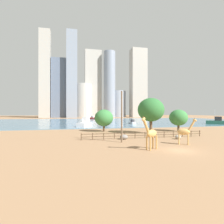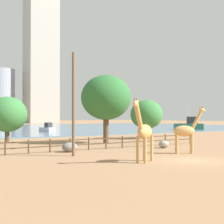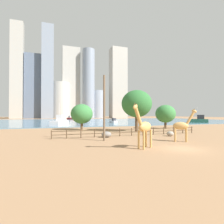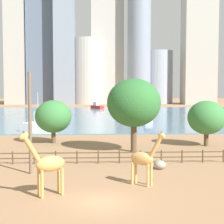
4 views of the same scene
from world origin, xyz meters
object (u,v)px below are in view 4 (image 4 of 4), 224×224
at_px(giraffe_tall, 144,159).
at_px(tree_left_large, 53,117).
at_px(boat_barge, 97,106).
at_px(tree_center_broad, 134,103).
at_px(utility_pole, 30,123).
at_px(boulder_near_fence, 160,165).
at_px(giraffe_companion, 48,164).
at_px(boulder_by_pole, 51,161).
at_px(boat_sailboat, 40,124).
at_px(tree_right_tall, 207,118).
at_px(boat_tug, 147,120).

relative_size(giraffe_tall, tree_left_large, 0.73).
bearing_deg(boat_barge, tree_center_broad, -37.54).
height_order(utility_pole, boulder_near_fence, utility_pole).
distance_m(giraffe_companion, boulder_near_fence, 12.36).
bearing_deg(boulder_by_pole, tree_center_broad, 38.65).
bearing_deg(boat_sailboat, boulder_near_fence, 54.20).
height_order(tree_left_large, tree_center_broad, tree_center_broad).
bearing_deg(boat_sailboat, tree_right_tall, 80.81).
distance_m(boulder_by_pole, tree_left_large, 14.86).
xyz_separation_m(boulder_near_fence, tree_right_tall, (8.66, 13.09, 3.37)).
height_order(boulder_near_fence, boat_sailboat, boat_sailboat).
relative_size(tree_center_broad, boat_barge, 1.55).
bearing_deg(tree_center_broad, boulder_near_fence, -80.80).
relative_size(utility_pole, boat_tug, 1.96).
bearing_deg(tree_center_broad, tree_left_large, 145.71).
bearing_deg(boat_sailboat, tree_center_broad, 60.67).
xyz_separation_m(giraffe_companion, utility_pole, (-2.47, 6.57, 2.23)).
bearing_deg(boulder_by_pole, tree_right_tall, 30.06).
xyz_separation_m(boulder_near_fence, boulder_by_pole, (-10.52, 1.99, 0.06)).
bearing_deg(giraffe_companion, boat_tug, -136.15).
bearing_deg(giraffe_companion, boat_sailboat, -110.04).
bearing_deg(giraffe_tall, boat_sailboat, 146.35).
xyz_separation_m(boat_sailboat, boat_tug, (21.18, 10.96, -0.47)).
bearing_deg(tree_left_large, giraffe_companion, -83.74).
bearing_deg(boulder_by_pole, boat_barge, 87.36).
bearing_deg(giraffe_tall, tree_center_broad, 122.20).
height_order(utility_pole, boat_sailboat, utility_pole).
bearing_deg(tree_center_broad, tree_right_tall, 20.92).
height_order(tree_center_broad, tree_right_tall, tree_center_broad).
height_order(boulder_by_pole, tree_center_broad, tree_center_broad).
distance_m(giraffe_companion, boulder_by_pole, 10.04).
bearing_deg(giraffe_companion, tree_right_tall, -160.95).
relative_size(boulder_near_fence, boat_barge, 0.20).
bearing_deg(boulder_by_pole, giraffe_companion, -83.38).
distance_m(boulder_near_fence, boat_sailboat, 35.02).
distance_m(giraffe_tall, boat_sailboat, 39.00).
xyz_separation_m(giraffe_companion, tree_right_tall, (18.04, 20.90, 1.48)).
bearing_deg(utility_pole, tree_right_tall, 34.95).
xyz_separation_m(boat_sailboat, boat_barge, (10.39, 70.94, -0.28)).
bearing_deg(boulder_by_pole, boulder_near_fence, -10.69).
xyz_separation_m(boulder_by_pole, boat_barge, (4.61, 99.94, 0.58)).
bearing_deg(giraffe_companion, boat_barge, -121.96).
bearing_deg(giraffe_tall, boat_barge, 127.20).
bearing_deg(utility_pole, boulder_near_fence, 6.01).
bearing_deg(boat_tug, tree_right_tall, -178.00).
xyz_separation_m(utility_pole, boat_barge, (5.94, 103.17, -3.47)).
xyz_separation_m(giraffe_companion, boulder_by_pole, (-1.14, 9.80, -1.82)).
xyz_separation_m(giraffe_tall, boulder_near_fence, (2.27, 5.40, -1.69)).
height_order(tree_right_tall, boat_tug, tree_right_tall).
xyz_separation_m(giraffe_tall, giraffe_companion, (-7.11, -2.42, 0.19)).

